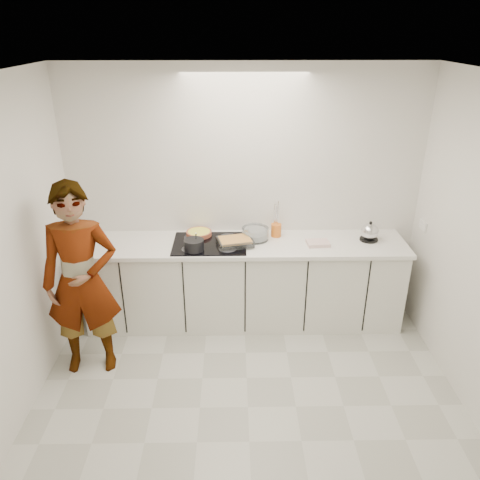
{
  "coord_description": "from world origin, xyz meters",
  "views": [
    {
      "loc": [
        -0.11,
        -2.95,
        2.89
      ],
      "look_at": [
        -0.05,
        1.05,
        1.05
      ],
      "focal_mm": 35.0,
      "sensor_mm": 36.0,
      "label": 1
    }
  ],
  "objects_px": {
    "mixing_bowl": "(255,234)",
    "kettle": "(370,232)",
    "hob": "(210,243)",
    "utensil_crock": "(276,230)",
    "baking_dish": "(235,241)",
    "tart_dish": "(199,233)",
    "cook": "(82,282)",
    "saucepan": "(194,245)"
  },
  "relations": [
    {
      "from": "hob",
      "to": "utensil_crock",
      "type": "xyz_separation_m",
      "value": [
        0.68,
        0.19,
        0.06
      ]
    },
    {
      "from": "hob",
      "to": "baking_dish",
      "type": "relative_size",
      "value": 1.89
    },
    {
      "from": "hob",
      "to": "kettle",
      "type": "bearing_deg",
      "value": 2.5
    },
    {
      "from": "hob",
      "to": "saucepan",
      "type": "bearing_deg",
      "value": -132.07
    },
    {
      "from": "tart_dish",
      "to": "baking_dish",
      "type": "height_order",
      "value": "baking_dish"
    },
    {
      "from": "kettle",
      "to": "mixing_bowl",
      "type": "bearing_deg",
      "value": 178.06
    },
    {
      "from": "hob",
      "to": "baking_dish",
      "type": "bearing_deg",
      "value": -10.61
    },
    {
      "from": "tart_dish",
      "to": "kettle",
      "type": "relative_size",
      "value": 1.29
    },
    {
      "from": "tart_dish",
      "to": "saucepan",
      "type": "relative_size",
      "value": 1.28
    },
    {
      "from": "saucepan",
      "to": "baking_dish",
      "type": "relative_size",
      "value": 0.56
    },
    {
      "from": "cook",
      "to": "baking_dish",
      "type": "bearing_deg",
      "value": 19.49
    },
    {
      "from": "hob",
      "to": "kettle",
      "type": "distance_m",
      "value": 1.61
    },
    {
      "from": "tart_dish",
      "to": "saucepan",
      "type": "bearing_deg",
      "value": -94.04
    },
    {
      "from": "saucepan",
      "to": "cook",
      "type": "bearing_deg",
      "value": -150.11
    },
    {
      "from": "baking_dish",
      "to": "mixing_bowl",
      "type": "relative_size",
      "value": 1.31
    },
    {
      "from": "mixing_bowl",
      "to": "tart_dish",
      "type": "bearing_deg",
      "value": 171.8
    },
    {
      "from": "tart_dish",
      "to": "cook",
      "type": "height_order",
      "value": "cook"
    },
    {
      "from": "tart_dish",
      "to": "kettle",
      "type": "xyz_separation_m",
      "value": [
        1.72,
        -0.12,
        0.05
      ]
    },
    {
      "from": "saucepan",
      "to": "cook",
      "type": "height_order",
      "value": "cook"
    },
    {
      "from": "cook",
      "to": "utensil_crock",
      "type": "bearing_deg",
      "value": 20.23
    },
    {
      "from": "baking_dish",
      "to": "kettle",
      "type": "distance_m",
      "value": 1.36
    },
    {
      "from": "cook",
      "to": "tart_dish",
      "type": "bearing_deg",
      "value": 36.34
    },
    {
      "from": "saucepan",
      "to": "cook",
      "type": "xyz_separation_m",
      "value": [
        -0.93,
        -0.53,
        -0.09
      ]
    },
    {
      "from": "tart_dish",
      "to": "mixing_bowl",
      "type": "xyz_separation_m",
      "value": [
        0.57,
        -0.08,
        0.02
      ]
    },
    {
      "from": "saucepan",
      "to": "hob",
      "type": "bearing_deg",
      "value": 47.93
    },
    {
      "from": "utensil_crock",
      "to": "cook",
      "type": "bearing_deg",
      "value": -153.36
    },
    {
      "from": "hob",
      "to": "kettle",
      "type": "height_order",
      "value": "kettle"
    },
    {
      "from": "baking_dish",
      "to": "tart_dish",
      "type": "bearing_deg",
      "value": 147.07
    },
    {
      "from": "baking_dish",
      "to": "utensil_crock",
      "type": "distance_m",
      "value": 0.48
    },
    {
      "from": "saucepan",
      "to": "utensil_crock",
      "type": "xyz_separation_m",
      "value": [
        0.82,
        0.34,
        -0.0
      ]
    },
    {
      "from": "mixing_bowl",
      "to": "cook",
      "type": "distance_m",
      "value": 1.73
    },
    {
      "from": "saucepan",
      "to": "utensil_crock",
      "type": "distance_m",
      "value": 0.89
    },
    {
      "from": "kettle",
      "to": "cook",
      "type": "distance_m",
      "value": 2.79
    },
    {
      "from": "baking_dish",
      "to": "mixing_bowl",
      "type": "height_order",
      "value": "mixing_bowl"
    },
    {
      "from": "cook",
      "to": "hob",
      "type": "bearing_deg",
      "value": 26.41
    },
    {
      "from": "hob",
      "to": "saucepan",
      "type": "height_order",
      "value": "saucepan"
    },
    {
      "from": "mixing_bowl",
      "to": "utensil_crock",
      "type": "distance_m",
      "value": 0.23
    },
    {
      "from": "mixing_bowl",
      "to": "cook",
      "type": "relative_size",
      "value": 0.16
    },
    {
      "from": "mixing_bowl",
      "to": "kettle",
      "type": "xyz_separation_m",
      "value": [
        1.15,
        -0.04,
        0.03
      ]
    },
    {
      "from": "mixing_bowl",
      "to": "kettle",
      "type": "relative_size",
      "value": 1.37
    },
    {
      "from": "baking_dish",
      "to": "saucepan",
      "type": "bearing_deg",
      "value": -164.62
    },
    {
      "from": "tart_dish",
      "to": "kettle",
      "type": "bearing_deg",
      "value": -4.03
    }
  ]
}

